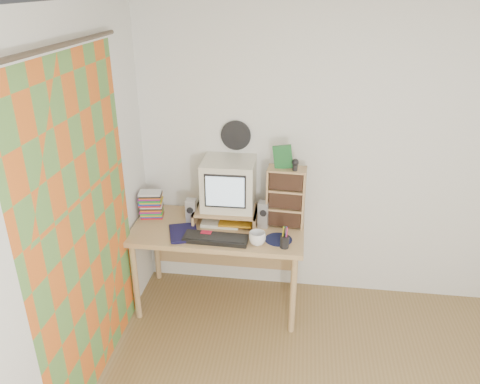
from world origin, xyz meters
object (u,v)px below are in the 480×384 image
(crt_monitor, at_px, (228,185))
(mug, at_px, (257,238))
(diary, at_px, (170,233))
(cd_rack, at_px, (286,197))
(keyboard, at_px, (216,239))
(dvd_stack, at_px, (151,203))
(desk, at_px, (220,238))

(crt_monitor, distance_m, mug, 0.54)
(diary, bearing_deg, cd_rack, 0.35)
(keyboard, xyz_separation_m, cd_rack, (0.52, 0.33, 0.24))
(crt_monitor, relative_size, diary, 1.60)
(crt_monitor, xyz_separation_m, dvd_stack, (-0.66, -0.03, -0.19))
(desk, bearing_deg, mug, -39.80)
(desk, xyz_separation_m, mug, (0.35, -0.29, 0.19))
(crt_monitor, distance_m, keyboard, 0.48)
(crt_monitor, distance_m, cd_rack, 0.48)
(cd_rack, height_order, mug, cd_rack)
(dvd_stack, relative_size, cd_rack, 0.52)
(desk, relative_size, keyboard, 2.78)
(desk, relative_size, mug, 10.61)
(mug, height_order, diary, mug)
(crt_monitor, xyz_separation_m, mug, (0.28, -0.37, -0.27))
(crt_monitor, height_order, dvd_stack, crt_monitor)
(keyboard, bearing_deg, crt_monitor, 84.90)
(dvd_stack, bearing_deg, cd_rack, -9.53)
(diary, bearing_deg, mug, -21.42)
(mug, bearing_deg, diary, 176.77)
(dvd_stack, height_order, mug, dvd_stack)
(crt_monitor, relative_size, dvd_stack, 1.63)
(desk, xyz_separation_m, dvd_stack, (-0.59, 0.05, 0.26))
(diary, bearing_deg, desk, 16.83)
(desk, height_order, keyboard, keyboard)
(desk, xyz_separation_m, keyboard, (0.02, -0.28, 0.15))
(desk, xyz_separation_m, diary, (-0.35, -0.25, 0.16))
(mug, bearing_deg, cd_rack, 60.15)
(crt_monitor, height_order, cd_rack, crt_monitor)
(desk, xyz_separation_m, crt_monitor, (0.07, 0.09, 0.46))
(cd_rack, bearing_deg, dvd_stack, -176.24)
(dvd_stack, bearing_deg, keyboard, -37.57)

